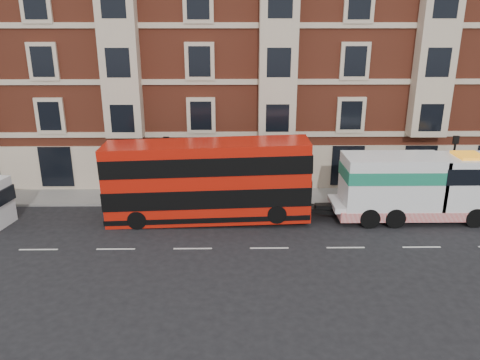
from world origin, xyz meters
The scene contains 8 objects.
ground centered at (0.00, 0.00, 0.00)m, with size 120.00×120.00×0.00m, color black.
sidewalk centered at (0.00, 7.50, 0.07)m, with size 90.00×3.00×0.15m, color slate.
victorian_terrace centered at (0.50, 15.00, 10.07)m, with size 45.00×12.00×20.40m.
lamp_post_west centered at (-6.00, 6.20, 2.68)m, with size 0.35×0.15×4.35m.
lamp_post_east centered at (12.00, 6.20, 2.68)m, with size 0.35×0.15×4.35m.
double_decker_bus centered at (-3.37, 3.72, 2.52)m, with size 11.75×2.70×4.76m.
tow_truck centered at (8.69, 3.72, 2.08)m, with size 9.41×2.78×3.92m.
pedestrian centered at (-9.24, 7.54, 1.02)m, with size 0.63×0.42×1.74m, color #201B37.
Camera 1 is at (-1.84, -21.94, 11.20)m, focal length 35.00 mm.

